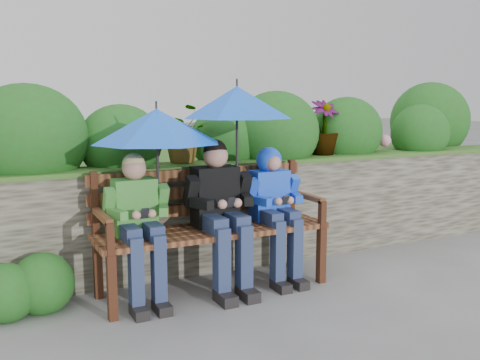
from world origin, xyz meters
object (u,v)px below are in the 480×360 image
park_bench (210,220)px  boy_left (139,219)px  umbrella_right (237,102)px  umbrella_left (157,126)px  boy_middle (220,207)px  boy_right (274,201)px

park_bench → boy_left: bearing=-171.4°
park_bench → umbrella_right: umbrella_right is taller
umbrella_left → umbrella_right: 0.72m
boy_left → boy_middle: size_ratio=0.94×
park_bench → boy_middle: size_ratio=1.55×
boy_left → umbrella_left: (0.18, 0.05, 0.73)m
umbrella_right → umbrella_left: bearing=178.4°
boy_middle → umbrella_left: size_ratio=1.23×
umbrella_left → boy_left: bearing=-165.2°
boy_right → umbrella_right: size_ratio=1.19×
boy_middle → boy_left: bearing=179.3°
boy_middle → umbrella_right: 0.89m
park_bench → umbrella_right: (0.23, -0.07, 1.00)m
park_bench → boy_right: boy_right is taller
boy_right → umbrella_left: bearing=178.1°
park_bench → umbrella_left: bearing=-173.8°
boy_middle → boy_right: boy_middle is taller
boy_left → umbrella_left: umbrella_left is taller
boy_left → umbrella_right: size_ratio=1.19×
umbrella_left → umbrella_right: bearing=-1.6°
park_bench → boy_middle: boy_middle is taller
boy_left → umbrella_right: umbrella_right is taller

